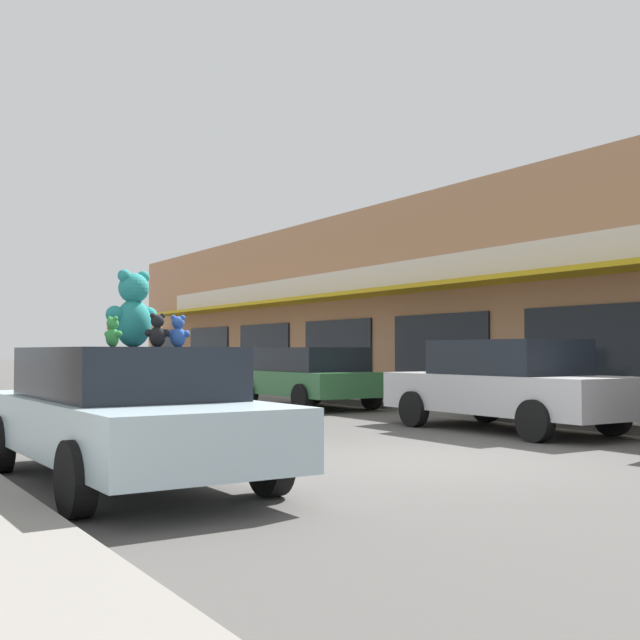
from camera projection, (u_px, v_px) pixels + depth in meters
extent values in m
plane|color=#514F4C|center=(417.00, 460.00, 10.16)|extent=(260.00, 260.00, 0.00)
cube|color=tan|center=(531.00, 305.00, 27.43)|extent=(12.48, 40.91, 5.88)
cube|color=gold|center=(367.00, 293.00, 23.79)|extent=(1.29, 34.36, 0.12)
cube|color=silver|center=(383.00, 276.00, 24.13)|extent=(0.08, 32.72, 0.70)
cube|color=black|center=(592.00, 350.00, 17.54)|extent=(0.06, 3.89, 2.00)
cube|color=black|center=(439.00, 350.00, 21.88)|extent=(0.06, 3.89, 2.00)
cube|color=black|center=(337.00, 350.00, 26.22)|extent=(0.06, 3.89, 2.00)
cube|color=black|center=(264.00, 350.00, 30.55)|extent=(0.06, 3.89, 2.00)
cube|color=black|center=(209.00, 350.00, 34.89)|extent=(0.06, 3.89, 2.00)
cube|color=black|center=(166.00, 351.00, 39.23)|extent=(0.06, 3.89, 2.00)
cube|color=#ADC6D1|center=(124.00, 425.00, 8.40)|extent=(1.97, 4.83, 0.57)
cube|color=black|center=(124.00, 372.00, 8.42)|extent=(1.70, 2.67, 0.53)
cylinder|color=black|center=(1.00, 444.00, 9.14)|extent=(0.21, 0.65, 0.65)
cylinder|color=black|center=(155.00, 435.00, 10.14)|extent=(0.21, 0.65, 0.65)
cylinder|color=black|center=(76.00, 479.00, 6.64)|extent=(0.21, 0.65, 0.65)
cylinder|color=black|center=(270.00, 462.00, 7.65)|extent=(0.21, 0.65, 0.65)
ellipsoid|color=teal|center=(133.00, 323.00, 8.62)|extent=(0.46, 0.41, 0.52)
sphere|color=teal|center=(134.00, 288.00, 8.63)|extent=(0.39, 0.39, 0.33)
sphere|color=teal|center=(143.00, 277.00, 8.72)|extent=(0.16, 0.16, 0.14)
sphere|color=teal|center=(124.00, 276.00, 8.56)|extent=(0.16, 0.16, 0.14)
sphere|color=#47CDC6|center=(127.00, 291.00, 8.73)|extent=(0.15, 0.15, 0.12)
sphere|color=teal|center=(149.00, 316.00, 8.79)|extent=(0.23, 0.23, 0.19)
sphere|color=teal|center=(115.00, 315.00, 8.50)|extent=(0.23, 0.23, 0.19)
ellipsoid|color=blue|center=(178.00, 337.00, 8.49)|extent=(0.21, 0.20, 0.21)
sphere|color=blue|center=(178.00, 323.00, 8.49)|extent=(0.18, 0.18, 0.13)
sphere|color=blue|center=(183.00, 318.00, 8.50)|extent=(0.08, 0.08, 0.06)
sphere|color=blue|center=(174.00, 318.00, 8.49)|extent=(0.08, 0.08, 0.06)
sphere|color=#548DFF|center=(179.00, 324.00, 8.55)|extent=(0.07, 0.07, 0.05)
sphere|color=blue|center=(186.00, 334.00, 8.51)|extent=(0.10, 0.10, 0.08)
sphere|color=blue|center=(170.00, 334.00, 8.49)|extent=(0.10, 0.10, 0.08)
ellipsoid|color=black|center=(157.00, 337.00, 8.38)|extent=(0.19, 0.17, 0.22)
sphere|color=black|center=(157.00, 321.00, 8.38)|extent=(0.16, 0.16, 0.14)
sphere|color=black|center=(162.00, 316.00, 8.41)|extent=(0.07, 0.07, 0.06)
sphere|color=black|center=(153.00, 316.00, 8.37)|extent=(0.07, 0.07, 0.06)
sphere|color=#3A3A3D|center=(156.00, 322.00, 8.44)|extent=(0.06, 0.06, 0.05)
sphere|color=black|center=(166.00, 333.00, 8.43)|extent=(0.09, 0.09, 0.08)
sphere|color=black|center=(149.00, 333.00, 8.36)|extent=(0.09, 0.09, 0.08)
ellipsoid|color=olive|center=(113.00, 340.00, 9.31)|extent=(0.19, 0.19, 0.19)
sphere|color=olive|center=(113.00, 328.00, 9.32)|extent=(0.17, 0.17, 0.12)
sphere|color=olive|center=(114.00, 324.00, 9.36)|extent=(0.07, 0.07, 0.05)
sphere|color=olive|center=(112.00, 323.00, 9.27)|extent=(0.07, 0.07, 0.05)
sphere|color=tan|center=(109.00, 328.00, 9.32)|extent=(0.06, 0.06, 0.05)
sphere|color=olive|center=(114.00, 337.00, 9.39)|extent=(0.10, 0.10, 0.07)
sphere|color=olive|center=(110.00, 337.00, 9.24)|extent=(0.10, 0.10, 0.07)
ellipsoid|color=orange|center=(158.00, 341.00, 9.53)|extent=(0.16, 0.15, 0.16)
sphere|color=orange|center=(158.00, 332.00, 9.53)|extent=(0.14, 0.14, 0.10)
sphere|color=orange|center=(161.00, 328.00, 9.53)|extent=(0.06, 0.06, 0.04)
sphere|color=orange|center=(155.00, 328.00, 9.54)|extent=(0.06, 0.06, 0.04)
sphere|color=#FFBA41|center=(159.00, 332.00, 9.58)|extent=(0.05, 0.05, 0.04)
sphere|color=orange|center=(163.00, 339.00, 9.53)|extent=(0.08, 0.08, 0.06)
sphere|color=orange|center=(153.00, 339.00, 9.55)|extent=(0.08, 0.08, 0.06)
ellipsoid|color=green|center=(112.00, 337.00, 7.54)|extent=(0.16, 0.17, 0.18)
sphere|color=green|center=(113.00, 323.00, 7.54)|extent=(0.15, 0.15, 0.11)
sphere|color=green|center=(116.00, 319.00, 7.52)|extent=(0.06, 0.06, 0.05)
sphere|color=green|center=(110.00, 319.00, 7.56)|extent=(0.06, 0.06, 0.05)
sphere|color=#5ADA6D|center=(116.00, 324.00, 7.58)|extent=(0.06, 0.06, 0.04)
sphere|color=green|center=(119.00, 334.00, 7.51)|extent=(0.09, 0.09, 0.07)
sphere|color=green|center=(108.00, 334.00, 7.58)|extent=(0.09, 0.09, 0.07)
cube|color=#B7B7BC|center=(507.00, 393.00, 13.86)|extent=(1.83, 4.72, 0.65)
cube|color=black|center=(507.00, 357.00, 13.89)|extent=(1.61, 2.44, 0.60)
cylinder|color=black|center=(414.00, 409.00, 14.62)|extent=(0.20, 0.65, 0.65)
cylinder|color=black|center=(486.00, 405.00, 15.57)|extent=(0.20, 0.65, 0.65)
cylinder|color=black|center=(535.00, 421.00, 12.13)|extent=(0.20, 0.65, 0.65)
cylinder|color=black|center=(612.00, 416.00, 13.08)|extent=(0.20, 0.65, 0.65)
cube|color=#336B3D|center=(308.00, 383.00, 19.52)|extent=(1.95, 4.18, 0.57)
cube|color=black|center=(308.00, 359.00, 19.54)|extent=(1.72, 2.89, 0.57)
cylinder|color=black|center=(249.00, 393.00, 20.10)|extent=(0.20, 0.65, 0.65)
cylinder|color=black|center=(314.00, 391.00, 21.12)|extent=(0.20, 0.65, 0.65)
cylinder|color=black|center=(302.00, 398.00, 17.90)|extent=(0.20, 0.65, 0.65)
cylinder|color=black|center=(371.00, 396.00, 18.92)|extent=(0.20, 0.65, 0.65)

